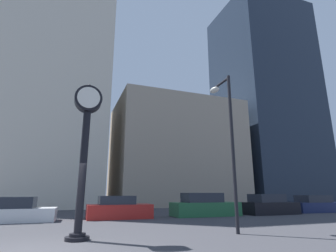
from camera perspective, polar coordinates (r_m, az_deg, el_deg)
The scene contains 11 objects.
ground_plane at distance 8.56m, azimuth -26.82°, elevation -23.04°, with size 200.00×200.00×0.00m, color #38383D.
building_tall_tower at distance 36.18m, azimuth -23.58°, elevation 12.84°, with size 12.86×12.00×34.62m.
building_storefront_row at distance 35.24m, azimuth 1.37°, elevation -6.12°, with size 15.73×12.00×13.11m.
building_glass_modern at distance 45.75m, azimuth 20.24°, elevation 5.11°, with size 13.26×12.00×32.11m.
street_clock at distance 9.84m, azimuth -17.57°, elevation -2.45°, with size 0.98×0.79×5.49m.
car_white at distance 16.90m, azimuth -30.51°, elevation -15.73°, with size 4.16×1.96×1.30m.
car_red at distance 16.97m, azimuth -10.69°, elevation -17.29°, with size 3.87×1.84×1.33m.
car_green at distance 18.65m, azimuth 7.95°, elevation -16.90°, with size 4.60×1.91×1.51m.
car_black at distance 21.32m, azimuth 21.10°, elevation -15.87°, with size 4.01×1.91×1.43m.
car_navy at distance 25.19m, azimuth 29.47°, elevation -14.74°, with size 4.54×2.03×1.32m.
street_lamp_right at distance 11.54m, azimuth 12.60°, elevation -0.01°, with size 0.36×1.57×6.48m.
Camera 1 is at (0.68, -8.40, 1.50)m, focal length 28.00 mm.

